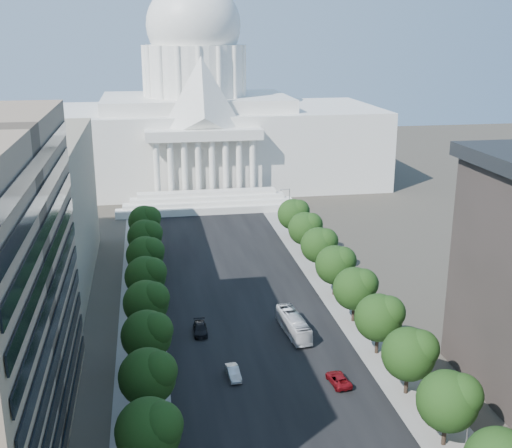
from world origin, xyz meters
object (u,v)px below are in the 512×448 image
car_red (338,379)px  city_bus (293,325)px  car_silver (233,373)px  car_dark_b (200,329)px

car_red → city_bus: 17.25m
car_silver → car_red: (14.85, -4.38, -0.06)m
car_silver → city_bus: 17.46m
car_silver → city_bus: city_bus is taller
car_silver → car_dark_b: bearing=98.9°
car_silver → car_red: 15.49m
car_silver → car_red: car_silver is taller
car_silver → car_dark_b: 15.77m
car_dark_b → car_silver: bearing=-75.7°
car_red → car_silver: bearing=-22.8°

